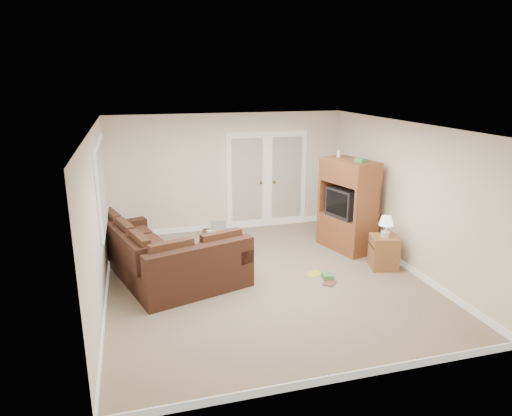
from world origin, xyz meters
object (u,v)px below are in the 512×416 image
object	(u,v)px
coffee_table	(215,247)
tv_armoire	(348,205)
sectional_sofa	(162,260)
side_cabinet	(384,249)

from	to	relation	value
coffee_table	tv_armoire	distance (m)	2.63
sectional_sofa	tv_armoire	bearing A→B (deg)	-9.49
tv_armoire	side_cabinet	bearing A→B (deg)	-94.43
coffee_table	side_cabinet	world-z (taller)	side_cabinet
coffee_table	tv_armoire	xyz separation A→B (m)	(2.55, -0.12, 0.65)
sectional_sofa	coffee_table	distance (m)	1.15
side_cabinet	tv_armoire	bearing A→B (deg)	116.24
tv_armoire	sectional_sofa	bearing A→B (deg)	171.96
sectional_sofa	coffee_table	xyz separation A→B (m)	(0.99, 0.59, -0.09)
sectional_sofa	coffee_table	world-z (taller)	sectional_sofa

